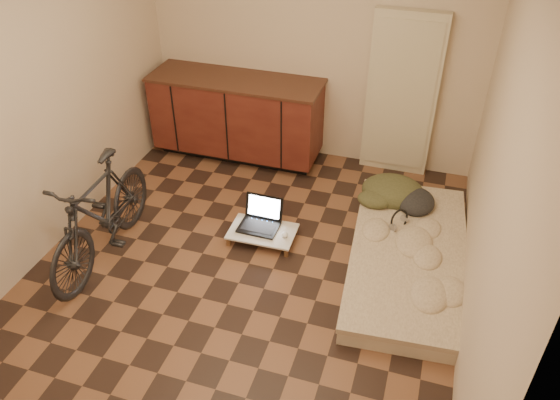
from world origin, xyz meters
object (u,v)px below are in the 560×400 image
(bicycle, at_px, (100,209))
(laptop, at_px, (261,220))
(futon, at_px, (408,257))
(lap_desk, at_px, (262,232))

(bicycle, height_order, laptop, bicycle)
(futon, distance_m, laptop, 1.34)
(lap_desk, relative_size, laptop, 1.69)
(futon, bearing_deg, lap_desk, 177.65)
(lap_desk, bearing_deg, bicycle, -154.57)
(bicycle, distance_m, futon, 2.62)
(lap_desk, distance_m, laptop, 0.11)
(futon, height_order, laptop, laptop)
(futon, height_order, lap_desk, futon)
(laptop, bearing_deg, lap_desk, -59.58)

